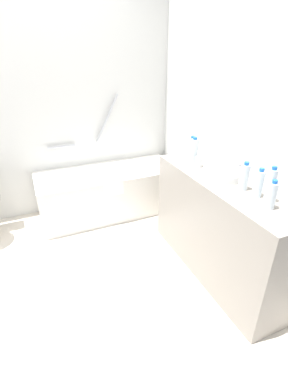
{
  "coord_description": "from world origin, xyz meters",
  "views": [
    {
      "loc": [
        -0.12,
        -1.83,
        1.75
      ],
      "look_at": [
        0.76,
        0.22,
        0.63
      ],
      "focal_mm": 26.05,
      "sensor_mm": 36.0,
      "label": 1
    }
  ],
  "objects_px": {
    "water_bottle_4": "(192,148)",
    "bath_mat": "(109,240)",
    "sink_basin": "(222,174)",
    "water_bottle_3": "(244,177)",
    "bathtub": "(109,190)",
    "water_bottle_5": "(194,151)",
    "water_bottle_0": "(272,195)",
    "water_bottle_1": "(271,185)",
    "drinking_glass_0": "(199,162)",
    "sink_faucet": "(241,169)",
    "water_bottle_2": "(259,184)"
  },
  "relations": [
    {
      "from": "sink_faucet",
      "to": "water_bottle_1",
      "type": "xyz_separation_m",
      "value": [
        -0.16,
        -0.44,
        0.08
      ]
    },
    {
      "from": "sink_faucet",
      "to": "water_bottle_0",
      "type": "height_order",
      "value": "water_bottle_0"
    },
    {
      "from": "bathtub",
      "to": "sink_basin",
      "type": "relative_size",
      "value": 5.22
    },
    {
      "from": "sink_basin",
      "to": "water_bottle_1",
      "type": "xyz_separation_m",
      "value": [
        0.03,
        -0.44,
        0.09
      ]
    },
    {
      "from": "water_bottle_0",
      "to": "water_bottle_3",
      "type": "bearing_deg",
      "value": 83.68
    },
    {
      "from": "water_bottle_2",
      "to": "water_bottle_3",
      "type": "height_order",
      "value": "water_bottle_3"
    },
    {
      "from": "water_bottle_0",
      "to": "water_bottle_4",
      "type": "relative_size",
      "value": 0.95
    },
    {
      "from": "bathtub",
      "to": "drinking_glass_0",
      "type": "relative_size",
      "value": 19.17
    },
    {
      "from": "sink_basin",
      "to": "drinking_glass_0",
      "type": "bearing_deg",
      "value": 99.05
    },
    {
      "from": "sink_basin",
      "to": "water_bottle_2",
      "type": "height_order",
      "value": "water_bottle_2"
    },
    {
      "from": "water_bottle_1",
      "to": "drinking_glass_0",
      "type": "xyz_separation_m",
      "value": [
        -0.07,
        0.71,
        -0.07
      ]
    },
    {
      "from": "water_bottle_0",
      "to": "bath_mat",
      "type": "relative_size",
      "value": 0.36
    },
    {
      "from": "sink_basin",
      "to": "water_bottle_0",
      "type": "xyz_separation_m",
      "value": [
        -0.03,
        -0.52,
        0.06
      ]
    },
    {
      "from": "sink_basin",
      "to": "water_bottle_3",
      "type": "xyz_separation_m",
      "value": [
        0.0,
        -0.23,
        0.07
      ]
    },
    {
      "from": "bathtub",
      "to": "water_bottle_5",
      "type": "relative_size",
      "value": 6.96
    },
    {
      "from": "bathtub",
      "to": "drinking_glass_0",
      "type": "bearing_deg",
      "value": -62.33
    },
    {
      "from": "sink_basin",
      "to": "bath_mat",
      "type": "distance_m",
      "value": 1.37
    },
    {
      "from": "sink_faucet",
      "to": "water_bottle_5",
      "type": "relative_size",
      "value": 0.66
    },
    {
      "from": "drinking_glass_0",
      "to": "water_bottle_4",
      "type": "bearing_deg",
      "value": 73.58
    },
    {
      "from": "bathtub",
      "to": "bath_mat",
      "type": "height_order",
      "value": "bathtub"
    },
    {
      "from": "water_bottle_0",
      "to": "water_bottle_3",
      "type": "height_order",
      "value": "water_bottle_3"
    },
    {
      "from": "water_bottle_1",
      "to": "water_bottle_2",
      "type": "relative_size",
      "value": 1.2
    },
    {
      "from": "bath_mat",
      "to": "water_bottle_4",
      "type": "bearing_deg",
      "value": -15.03
    },
    {
      "from": "sink_basin",
      "to": "water_bottle_3",
      "type": "bearing_deg",
      "value": -89.91
    },
    {
      "from": "water_bottle_1",
      "to": "bathtub",
      "type": "bearing_deg",
      "value": 109.16
    },
    {
      "from": "water_bottle_3",
      "to": "water_bottle_5",
      "type": "bearing_deg",
      "value": 93.13
    },
    {
      "from": "water_bottle_0",
      "to": "drinking_glass_0",
      "type": "bearing_deg",
      "value": 90.85
    },
    {
      "from": "water_bottle_1",
      "to": "water_bottle_5",
      "type": "relative_size",
      "value": 1.06
    },
    {
      "from": "bath_mat",
      "to": "water_bottle_3",
      "type": "bearing_deg",
      "value": -50.7
    },
    {
      "from": "sink_basin",
      "to": "water_bottle_5",
      "type": "height_order",
      "value": "water_bottle_5"
    },
    {
      "from": "bath_mat",
      "to": "water_bottle_1",
      "type": "bearing_deg",
      "value": -55.36
    },
    {
      "from": "water_bottle_2",
      "to": "sink_basin",
      "type": "bearing_deg",
      "value": 92.34
    },
    {
      "from": "sink_basin",
      "to": "drinking_glass_0",
      "type": "xyz_separation_m",
      "value": [
        -0.04,
        0.27,
        0.01
      ]
    },
    {
      "from": "water_bottle_3",
      "to": "water_bottle_4",
      "type": "bearing_deg",
      "value": 88.22
    },
    {
      "from": "water_bottle_3",
      "to": "drinking_glass_0",
      "type": "bearing_deg",
      "value": 94.89
    },
    {
      "from": "water_bottle_3",
      "to": "bath_mat",
      "type": "relative_size",
      "value": 0.39
    },
    {
      "from": "water_bottle_3",
      "to": "drinking_glass_0",
      "type": "relative_size",
      "value": 2.46
    },
    {
      "from": "bathtub",
      "to": "water_bottle_2",
      "type": "xyz_separation_m",
      "value": [
        0.59,
        -1.63,
        0.68
      ]
    },
    {
      "from": "sink_faucet",
      "to": "water_bottle_5",
      "type": "bearing_deg",
      "value": 120.71
    },
    {
      "from": "water_bottle_2",
      "to": "water_bottle_3",
      "type": "relative_size",
      "value": 0.99
    },
    {
      "from": "water_bottle_0",
      "to": "water_bottle_4",
      "type": "distance_m",
      "value": 1.01
    },
    {
      "from": "drinking_glass_0",
      "to": "sink_faucet",
      "type": "bearing_deg",
      "value": -49.42
    },
    {
      "from": "water_bottle_1",
      "to": "water_bottle_4",
      "type": "relative_size",
      "value": 1.21
    },
    {
      "from": "sink_basin",
      "to": "bath_mat",
      "type": "xyz_separation_m",
      "value": [
        -0.76,
        0.7,
        -0.89
      ]
    },
    {
      "from": "bathtub",
      "to": "sink_faucet",
      "type": "xyz_separation_m",
      "value": [
        0.76,
        -1.27,
        0.62
      ]
    },
    {
      "from": "water_bottle_0",
      "to": "water_bottle_2",
      "type": "relative_size",
      "value": 0.95
    },
    {
      "from": "water_bottle_4",
      "to": "bath_mat",
      "type": "height_order",
      "value": "water_bottle_4"
    },
    {
      "from": "water_bottle_0",
      "to": "water_bottle_3",
      "type": "distance_m",
      "value": 0.28
    },
    {
      "from": "water_bottle_3",
      "to": "water_bottle_4",
      "type": "xyz_separation_m",
      "value": [
        0.02,
        0.72,
        -0.0
      ]
    },
    {
      "from": "bathtub",
      "to": "water_bottle_0",
      "type": "height_order",
      "value": "bathtub"
    }
  ]
}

